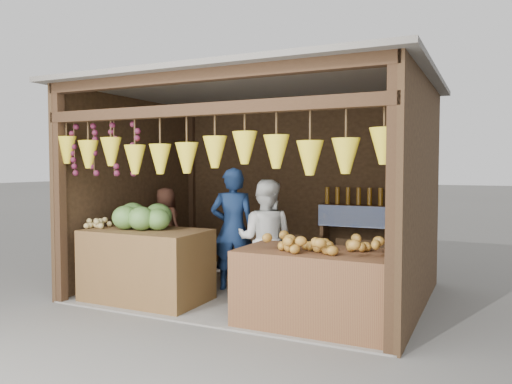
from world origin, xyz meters
TOP-DOWN VIEW (x-y plane):
  - ground at (0.00, 0.00)m, footprint 80.00×80.00m
  - stall_structure at (-0.03, -0.04)m, footprint 4.30×3.30m
  - back_shelf at (1.05, 1.28)m, footprint 1.25×0.32m
  - counter_left at (-1.04, -0.97)m, footprint 1.45×0.85m
  - counter_right at (1.17, -1.01)m, footprint 1.68×0.85m
  - stool at (-1.62, 0.24)m, footprint 0.30×0.30m
  - man_standing at (-0.34, -0.06)m, footprint 0.69×0.58m
  - woman_standing at (0.20, -0.25)m, footprint 0.80×0.67m
  - vendor_seated at (-1.62, 0.24)m, footprint 0.56×0.41m
  - melon_pile at (-1.07, -0.92)m, footprint 1.00×0.50m
  - tanfruit_pile at (-1.69, -1.05)m, footprint 0.34×0.40m
  - mango_pile at (1.25, -1.04)m, footprint 1.40×0.64m

SIDE VIEW (x-z plane):
  - ground at x=0.00m, z-range 0.00..0.00m
  - stool at x=-1.62m, z-range 0.00..0.28m
  - counter_right at x=1.17m, z-range 0.00..0.78m
  - counter_left at x=-1.04m, z-range 0.00..0.87m
  - woman_standing at x=0.20m, z-range 0.00..1.47m
  - vendor_seated at x=-1.62m, z-range 0.28..1.32m
  - man_standing at x=-0.34m, z-range 0.00..1.61m
  - back_shelf at x=1.05m, z-range 0.21..1.54m
  - mango_pile at x=1.25m, z-range 0.78..1.00m
  - tanfruit_pile at x=-1.69m, z-range 0.87..1.00m
  - melon_pile at x=-1.07m, z-range 0.87..1.19m
  - stall_structure at x=-0.03m, z-range 0.34..3.00m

